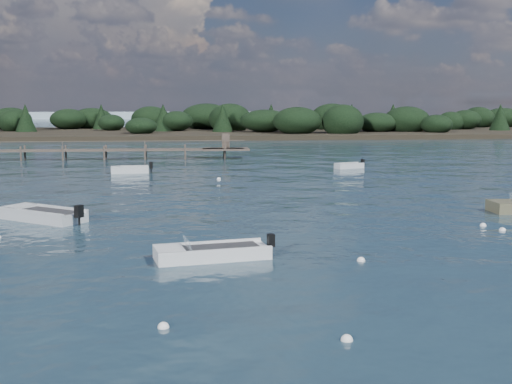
{
  "coord_description": "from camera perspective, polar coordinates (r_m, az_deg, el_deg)",
  "views": [
    {
      "loc": [
        -0.3,
        -21.85,
        6.04
      ],
      "look_at": [
        3.61,
        14.0,
        1.0
      ],
      "focal_mm": 45.0,
      "sensor_mm": 36.0,
      "label": 1
    }
  ],
  "objects": [
    {
      "name": "tender_far_white",
      "position": [
        56.36,
        -11.14,
        1.83
      ],
      "size": [
        3.6,
        1.55,
        1.22
      ],
      "color": "#B5BABC",
      "rests_on": "ground"
    },
    {
      "name": "buoy_e",
      "position": [
        50.99,
        -3.33,
        1.14
      ],
      "size": [
        0.32,
        0.32,
        0.32
      ],
      "primitive_type": "sphere",
      "color": "white",
      "rests_on": "ground"
    },
    {
      "name": "tender_far_grey_b",
      "position": [
        60.01,
        8.28,
        2.23
      ],
      "size": [
        3.03,
        1.9,
        1.02
      ],
      "color": "#B5BABC",
      "rests_on": "ground"
    },
    {
      "name": "buoy_b",
      "position": [
        25.11,
        9.32,
        -6.07
      ],
      "size": [
        0.32,
        0.32,
        0.32
      ],
      "primitive_type": "sphere",
      "color": "white",
      "rests_on": "ground"
    },
    {
      "name": "dinghy_mid_white_a",
      "position": [
        25.19,
        -3.96,
        -5.6
      ],
      "size": [
        4.85,
        2.41,
        1.11
      ],
      "color": "silver",
      "rests_on": "ground"
    },
    {
      "name": "buoy_extra_a",
      "position": [
        17.0,
        8.07,
        -12.93
      ],
      "size": [
        0.32,
        0.32,
        0.32
      ],
      "primitive_type": "sphere",
      "color": "white",
      "rests_on": "ground"
    },
    {
      "name": "far_headland",
      "position": [
        124.52,
        5.52,
        6.04
      ],
      "size": [
        190.0,
        40.0,
        5.8
      ],
      "color": "black",
      "rests_on": "ground"
    },
    {
      "name": "ground",
      "position": [
        82.07,
        -6.02,
        3.69
      ],
      "size": [
        400.0,
        400.0,
        0.0
      ],
      "primitive_type": "plane",
      "color": "#162833",
      "rests_on": "ground"
    },
    {
      "name": "buoy_a",
      "position": [
        17.9,
        -8.23,
        -11.85
      ],
      "size": [
        0.32,
        0.32,
        0.32
      ],
      "primitive_type": "sphere",
      "color": "white",
      "rests_on": "ground"
    },
    {
      "name": "dinghy_mid_grey",
      "position": [
        34.93,
        -18.41,
        -2.12
      ],
      "size": [
        4.82,
        4.22,
        1.29
      ],
      "color": "#B5BABC",
      "rests_on": "ground"
    },
    {
      "name": "buoy_extra_b",
      "position": [
        32.71,
        21.05,
        -3.22
      ],
      "size": [
        0.32,
        0.32,
        0.32
      ],
      "primitive_type": "sphere",
      "color": "white",
      "rests_on": "ground"
    },
    {
      "name": "buoy_d",
      "position": [
        33.6,
        19.53,
        -2.86
      ],
      "size": [
        0.32,
        0.32,
        0.32
      ],
      "primitive_type": "sphere",
      "color": "white",
      "rests_on": "ground"
    }
  ]
}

